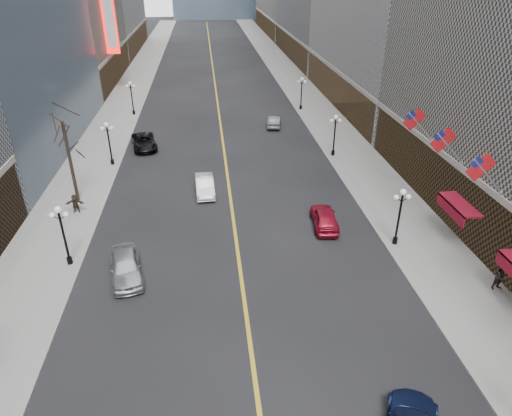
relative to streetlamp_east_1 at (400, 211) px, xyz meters
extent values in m
cube|color=gray|center=(2.20, 40.00, -2.83)|extent=(6.00, 230.00, 0.15)
cube|color=gray|center=(-25.80, 40.00, -2.83)|extent=(6.00, 230.00, 0.15)
cube|color=gold|center=(-11.80, 50.00, -2.89)|extent=(0.25, 200.00, 0.02)
cube|color=brown|center=(6.60, -1.00, -0.30)|extent=(2.80, 41.00, 5.00)
cube|color=brown|center=(6.60, 38.00, -0.30)|extent=(2.80, 35.00, 5.00)
cube|color=brown|center=(6.60, 76.00, -0.30)|extent=(2.80, 39.00, 5.00)
cube|color=brown|center=(6.60, 119.00, -0.30)|extent=(2.80, 45.00, 5.00)
cube|color=brown|center=(-30.20, 57.00, -0.30)|extent=(2.80, 29.00, 5.00)
cube|color=brown|center=(-30.20, 91.00, -0.30)|extent=(2.80, 37.00, 5.00)
cylinder|color=black|center=(0.00, 0.00, -2.50)|extent=(0.36, 0.36, 0.50)
cylinder|color=black|center=(0.00, 0.00, -0.75)|extent=(0.16, 0.16, 4.00)
sphere|color=white|center=(0.00, 0.00, 1.55)|extent=(0.44, 0.44, 0.44)
sphere|color=white|center=(-0.45, 0.00, 1.15)|extent=(0.36, 0.36, 0.36)
sphere|color=white|center=(0.45, 0.00, 1.15)|extent=(0.36, 0.36, 0.36)
cylinder|color=black|center=(0.00, 18.00, -2.50)|extent=(0.36, 0.36, 0.50)
cylinder|color=black|center=(0.00, 18.00, -0.75)|extent=(0.16, 0.16, 4.00)
sphere|color=white|center=(0.00, 18.00, 1.55)|extent=(0.44, 0.44, 0.44)
sphere|color=white|center=(-0.45, 18.00, 1.15)|extent=(0.36, 0.36, 0.36)
sphere|color=white|center=(0.45, 18.00, 1.15)|extent=(0.36, 0.36, 0.36)
cylinder|color=black|center=(0.00, 36.00, -2.50)|extent=(0.36, 0.36, 0.50)
cylinder|color=black|center=(0.00, 36.00, -0.75)|extent=(0.16, 0.16, 4.00)
sphere|color=white|center=(0.00, 36.00, 1.55)|extent=(0.44, 0.44, 0.44)
sphere|color=white|center=(-0.45, 36.00, 1.15)|extent=(0.36, 0.36, 0.36)
sphere|color=white|center=(0.45, 36.00, 1.15)|extent=(0.36, 0.36, 0.36)
cylinder|color=black|center=(-23.60, 0.00, -2.50)|extent=(0.36, 0.36, 0.50)
cylinder|color=black|center=(-23.60, 0.00, -0.75)|extent=(0.16, 0.16, 4.00)
sphere|color=white|center=(-23.60, 0.00, 1.55)|extent=(0.44, 0.44, 0.44)
sphere|color=white|center=(-24.05, 0.00, 1.15)|extent=(0.36, 0.36, 0.36)
sphere|color=white|center=(-23.15, 0.00, 1.15)|extent=(0.36, 0.36, 0.36)
cylinder|color=black|center=(-23.60, 18.00, -2.50)|extent=(0.36, 0.36, 0.50)
cylinder|color=black|center=(-23.60, 18.00, -0.75)|extent=(0.16, 0.16, 4.00)
sphere|color=white|center=(-23.60, 18.00, 1.55)|extent=(0.44, 0.44, 0.44)
sphere|color=white|center=(-24.05, 18.00, 1.15)|extent=(0.36, 0.36, 0.36)
sphere|color=white|center=(-23.15, 18.00, 1.15)|extent=(0.36, 0.36, 0.36)
cylinder|color=black|center=(-23.60, 36.00, -2.50)|extent=(0.36, 0.36, 0.50)
cylinder|color=black|center=(-23.60, 36.00, -0.75)|extent=(0.16, 0.16, 4.00)
sphere|color=white|center=(-23.60, 36.00, 1.55)|extent=(0.44, 0.44, 0.44)
sphere|color=white|center=(-24.05, 36.00, 1.15)|extent=(0.36, 0.36, 0.36)
sphere|color=white|center=(-23.15, 36.00, 1.15)|extent=(0.36, 0.36, 0.36)
cylinder|color=#B2B2B7|center=(4.00, -3.00, 3.90)|extent=(2.49, 0.12, 2.49)
cube|color=red|center=(3.35, -3.00, 4.55)|extent=(1.94, 0.04, 1.94)
cube|color=navy|center=(3.00, -3.00, 4.90)|extent=(0.88, 0.06, 0.88)
cylinder|color=#B2B2B7|center=(4.00, 2.00, 3.90)|extent=(2.49, 0.12, 2.49)
cube|color=red|center=(3.35, 2.00, 4.55)|extent=(1.94, 0.04, 1.94)
cube|color=navy|center=(3.00, 2.00, 4.90)|extent=(0.88, 0.06, 0.88)
cylinder|color=#B2B2B7|center=(4.00, 7.00, 3.90)|extent=(2.49, 0.12, 2.49)
cube|color=red|center=(3.35, 7.00, 4.55)|extent=(1.94, 0.04, 1.94)
cube|color=navy|center=(3.00, 7.00, 4.90)|extent=(0.88, 0.06, 0.88)
cube|color=maroon|center=(4.50, 0.00, 0.30)|extent=(1.40, 4.00, 0.15)
cube|color=maroon|center=(3.85, 0.00, -0.10)|extent=(0.10, 4.00, 0.90)
cube|color=red|center=(-27.70, 50.00, 9.10)|extent=(2.00, 0.50, 12.00)
cube|color=white|center=(-27.65, 50.00, 9.10)|extent=(1.40, 0.55, 10.00)
cylinder|color=#2D231C|center=(-25.30, 10.00, 0.85)|extent=(0.28, 0.28, 7.20)
imported|color=#ACB0B4|center=(-19.45, -1.81, -2.04)|extent=(3.01, 5.35, 1.72)
imported|color=silver|center=(-14.05, 10.43, -2.14)|extent=(1.82, 4.70, 1.53)
imported|color=black|center=(-20.80, 22.80, -2.14)|extent=(3.60, 5.91, 1.53)
imported|color=maroon|center=(-4.60, 3.31, -2.10)|extent=(2.30, 4.85, 1.60)
imported|color=#4D5255|center=(-4.90, 28.97, -2.16)|extent=(2.39, 4.71, 1.48)
imported|color=black|center=(4.60, -5.97, -1.82)|extent=(0.96, 0.61, 1.86)
imported|color=#2C2318|center=(-24.89, 7.68, -1.93)|extent=(1.52, 0.46, 1.64)
camera|label=1|loc=(-13.55, -27.57, 15.81)|focal=32.00mm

